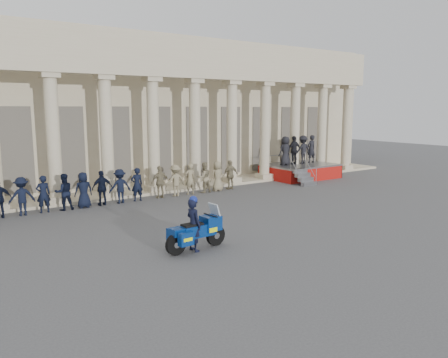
{
  "coord_description": "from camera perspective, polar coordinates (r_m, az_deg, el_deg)",
  "views": [
    {
      "loc": [
        -8.87,
        -13.73,
        4.64
      ],
      "look_at": [
        1.7,
        1.79,
        1.6
      ],
      "focal_mm": 35.0,
      "sensor_mm": 36.0,
      "label": 1
    }
  ],
  "objects": [
    {
      "name": "building",
      "position": [
        29.83,
        -17.15,
        8.58
      ],
      "size": [
        40.0,
        12.5,
        9.0
      ],
      "color": "#BBAC8C",
      "rests_on": "ground"
    },
    {
      "name": "officer_rank",
      "position": [
        21.34,
        -20.26,
        -1.61
      ],
      "size": [
        19.21,
        0.64,
        1.7
      ],
      "color": "black",
      "rests_on": "ground"
    },
    {
      "name": "rider",
      "position": [
        14.37,
        -4.0,
        -5.85
      ],
      "size": [
        0.47,
        0.67,
        1.85
      ],
      "rotation": [
        0.0,
        0.0,
        1.65
      ],
      "color": "black",
      "rests_on": "ground"
    },
    {
      "name": "ground",
      "position": [
        16.99,
        -1.35,
        -6.65
      ],
      "size": [
        90.0,
        90.0,
        0.0
      ],
      "primitive_type": "plane",
      "color": "#474749",
      "rests_on": "ground"
    },
    {
      "name": "reviewing_stand",
      "position": [
        29.71,
        9.79,
        3.0
      ],
      "size": [
        4.62,
        4.34,
        2.83
      ],
      "color": "gray",
      "rests_on": "ground"
    },
    {
      "name": "motorcycle",
      "position": [
        14.51,
        -3.57,
        -6.81
      ],
      "size": [
        2.32,
        0.97,
        1.49
      ],
      "rotation": [
        0.0,
        0.0,
        0.08
      ],
      "color": "black",
      "rests_on": "ground"
    }
  ]
}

